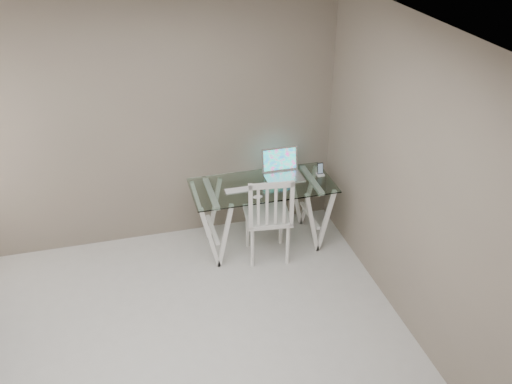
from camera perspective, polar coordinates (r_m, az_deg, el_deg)
room at (r=3.83m, az=-8.75°, el=-1.06°), size 4.50×4.52×2.71m
desk at (r=6.17m, az=0.62°, el=-2.23°), size 1.50×0.70×0.75m
chair at (r=5.84m, az=1.29°, el=-2.31°), size 0.51×0.51×1.00m
laptop at (r=6.15m, az=2.62°, el=2.23°), size 0.40×0.33×0.28m
keyboard at (r=5.88m, az=-1.85°, el=0.17°), size 0.28×0.12×0.01m
mouse at (r=5.74m, az=0.18°, el=-0.49°), size 0.10×0.06×0.03m
phone_dock at (r=6.20m, az=6.45°, el=2.02°), size 0.08×0.08×0.14m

